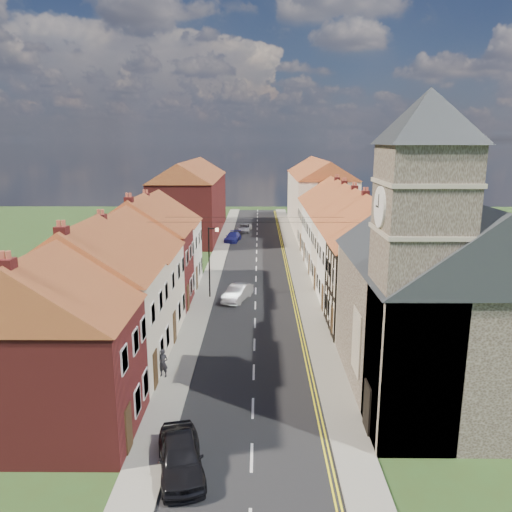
{
  "coord_description": "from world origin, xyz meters",
  "views": [
    {
      "loc": [
        0.31,
        -20.69,
        13.18
      ],
      "look_at": [
        0.04,
        20.83,
        3.5
      ],
      "focal_mm": 35.0,
      "sensor_mm": 36.0,
      "label": 1
    }
  ],
  "objects_px": {
    "lamppost": "(210,258)",
    "car_distant": "(244,228)",
    "car_mid": "(238,293)",
    "car_far": "(233,237)",
    "pedestrian_left": "(163,363)",
    "car_near": "(181,456)",
    "church": "(439,289)"
  },
  "relations": [
    {
      "from": "lamppost",
      "to": "car_distant",
      "type": "relative_size",
      "value": 1.42
    },
    {
      "from": "car_distant",
      "to": "car_mid",
      "type": "bearing_deg",
      "value": -82.37
    },
    {
      "from": "lamppost",
      "to": "car_far",
      "type": "relative_size",
      "value": 1.42
    },
    {
      "from": "lamppost",
      "to": "car_mid",
      "type": "height_order",
      "value": "lamppost"
    },
    {
      "from": "lamppost",
      "to": "car_distant",
      "type": "height_order",
      "value": "lamppost"
    },
    {
      "from": "car_mid",
      "to": "pedestrian_left",
      "type": "height_order",
      "value": "pedestrian_left"
    },
    {
      "from": "car_near",
      "to": "car_mid",
      "type": "height_order",
      "value": "car_near"
    },
    {
      "from": "church",
      "to": "car_near",
      "type": "xyz_separation_m",
      "value": [
        -12.22,
        -6.26,
        -5.14
      ]
    },
    {
      "from": "car_mid",
      "to": "lamppost",
      "type": "bearing_deg",
      "value": -176.92
    },
    {
      "from": "church",
      "to": "car_distant",
      "type": "distance_m",
      "value": 49.78
    },
    {
      "from": "lamppost",
      "to": "car_distant",
      "type": "xyz_separation_m",
      "value": [
        1.87,
        31.51,
        -2.95
      ]
    },
    {
      "from": "car_far",
      "to": "church",
      "type": "bearing_deg",
      "value": -64.35
    },
    {
      "from": "car_far",
      "to": "car_distant",
      "type": "height_order",
      "value": "car_far"
    },
    {
      "from": "car_mid",
      "to": "car_far",
      "type": "relative_size",
      "value": 0.96
    },
    {
      "from": "car_near",
      "to": "pedestrian_left",
      "type": "bearing_deg",
      "value": 92.5
    },
    {
      "from": "car_far",
      "to": "pedestrian_left",
      "type": "bearing_deg",
      "value": -84.16
    },
    {
      "from": "car_near",
      "to": "pedestrian_left",
      "type": "relative_size",
      "value": 2.68
    },
    {
      "from": "pedestrian_left",
      "to": "car_distant",
      "type": "bearing_deg",
      "value": 102.85
    },
    {
      "from": "car_mid",
      "to": "pedestrian_left",
      "type": "distance_m",
      "value": 14.54
    },
    {
      "from": "car_near",
      "to": "car_far",
      "type": "relative_size",
      "value": 1.03
    },
    {
      "from": "lamppost",
      "to": "car_mid",
      "type": "bearing_deg",
      "value": -16.04
    },
    {
      "from": "car_near",
      "to": "car_far",
      "type": "height_order",
      "value": "car_near"
    },
    {
      "from": "church",
      "to": "lamppost",
      "type": "distance_m",
      "value": 21.38
    },
    {
      "from": "car_near",
      "to": "car_mid",
      "type": "bearing_deg",
      "value": 73.7
    },
    {
      "from": "car_far",
      "to": "car_mid",
      "type": "bearing_deg",
      "value": -77.49
    },
    {
      "from": "car_far",
      "to": "pedestrian_left",
      "type": "height_order",
      "value": "pedestrian_left"
    },
    {
      "from": "lamppost",
      "to": "car_far",
      "type": "distance_m",
      "value": 24.53
    },
    {
      "from": "car_near",
      "to": "pedestrian_left",
      "type": "distance_m",
      "value": 8.49
    },
    {
      "from": "lamppost",
      "to": "pedestrian_left",
      "type": "bearing_deg",
      "value": -94.99
    },
    {
      "from": "car_far",
      "to": "pedestrian_left",
      "type": "relative_size",
      "value": 2.6
    },
    {
      "from": "car_mid",
      "to": "car_far",
      "type": "height_order",
      "value": "car_mid"
    },
    {
      "from": "church",
      "to": "lamppost",
      "type": "height_order",
      "value": "church"
    }
  ]
}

